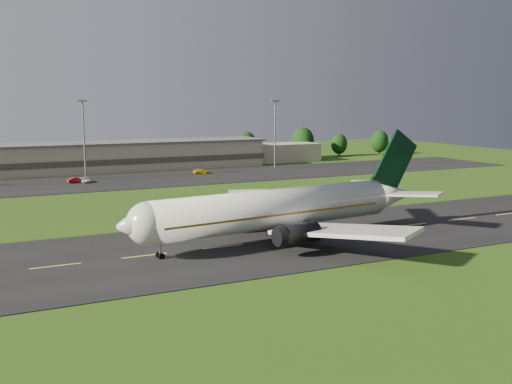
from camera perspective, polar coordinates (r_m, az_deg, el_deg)
name	(u,v)px	position (r m, az deg, el deg)	size (l,w,h in m)	color
ground	(145,256)	(75.90, -11.08, -6.35)	(360.00, 360.00, 0.00)	#244611
taxiway	(145,256)	(75.88, -11.09, -6.31)	(220.00, 30.00, 0.10)	black
apron	(70,184)	(145.54, -18.11, 0.74)	(260.00, 30.00, 0.10)	black
airliner	(279,209)	(81.82, 2.35, -1.71)	(51.22, 41.92, 15.57)	white
terminal	(81,158)	(169.75, -17.07, 3.26)	(145.00, 16.00, 8.40)	tan
light_mast_centre	(84,130)	(152.95, -16.86, 5.96)	(2.40, 1.20, 20.35)	gray
light_mast_east	(275,126)	(169.99, 1.91, 6.61)	(2.40, 1.20, 20.35)	gray
tree_line	(168,148)	(185.15, -8.79, 4.33)	(199.31, 8.96, 10.85)	black
service_vehicle_b	(76,180)	(147.17, -17.57, 1.14)	(1.40, 4.02, 1.32)	#9A0A0F
service_vehicle_c	(85,180)	(147.17, -16.71, 1.16)	(2.10, 4.55, 1.26)	silver
service_vehicle_d	(201,171)	(158.94, -5.49, 2.08)	(1.89, 4.64, 1.35)	#DBB80C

